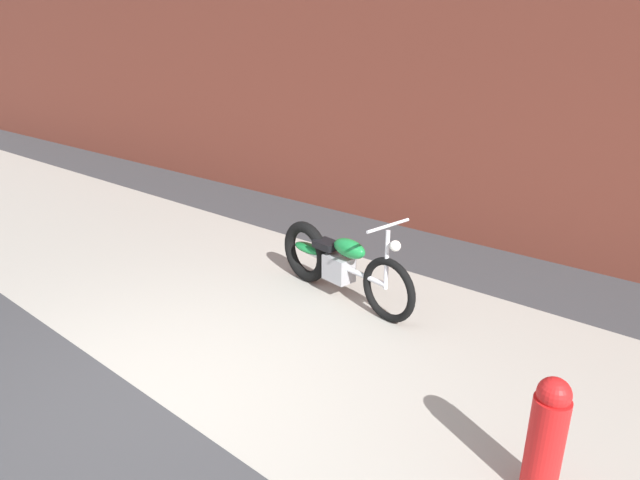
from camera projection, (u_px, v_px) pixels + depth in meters
ground_plane at (157, 402)px, 4.21m from camera, size 80.00×80.00×0.00m
sidewalk_slab at (304, 319)px, 5.46m from camera, size 36.00×3.50×0.01m
brick_building_wall at (477, 22)px, 6.94m from camera, size 36.00×0.50×5.83m
motorcycle_green at (334, 261)px, 5.89m from camera, size 2.00×0.66×1.03m
fire_hydrant at (546, 438)px, 3.22m from camera, size 0.22×0.22×0.84m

